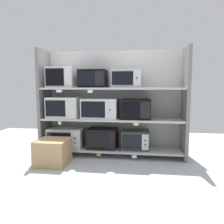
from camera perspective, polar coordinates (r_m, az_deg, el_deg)
The scene contains 24 objects.
ground at distance 2.78m, azimuth -2.90°, elevation -17.34°, with size 6.22×6.00×0.02m, color #B2B7BC.
back_panel at distance 3.80m, azimuth 0.52°, elevation 2.61°, with size 2.42×0.04×1.72m, color #B2B2AD.
upright_left at distance 3.86m, azimuth -17.00°, elevation 2.40°, with size 0.05×0.47×1.72m, color slate.
upright_right at distance 3.57m, azimuth 18.43°, elevation 2.04°, with size 0.05×0.47×1.72m, color slate.
shelf_0 at distance 3.67m, azimuth 0.00°, elevation -9.44°, with size 2.22×0.47×0.03m, color beige.
microwave_0 at distance 3.80m, azimuth -11.57°, elevation -6.34°, with size 0.57×0.42×0.32m.
microwave_1 at distance 3.65m, azimuth -2.50°, elevation -6.71°, with size 0.47×0.39×0.32m.
microwave_2 at distance 3.60m, azimuth 6.00°, elevation -7.09°, with size 0.43×0.34×0.30m.
price_tag_0 at distance 3.64m, azimuth -12.70°, elevation -10.41°, with size 0.06×0.00×0.04m, color beige.
price_tag_1 at distance 3.48m, azimuth -3.44°, elevation -10.97°, with size 0.07×0.00×0.03m, color orange.
price_tag_2 at distance 3.43m, azimuth 5.74°, elevation -11.40°, with size 0.07×0.00×0.05m, color white.
shelf_1 at distance 3.57m, azimuth 0.00°, elevation -1.83°, with size 2.22×0.47×0.03m, color beige.
microwave_3 at distance 3.74m, azimuth -12.15°, elevation 1.20°, with size 0.51×0.42×0.33m.
microwave_4 at distance 3.58m, azimuth -3.08°, elevation 0.94°, with size 0.56×0.42×0.31m.
microwave_5 at distance 3.52m, azimuth 6.12°, elevation 0.80°, with size 0.46×0.38×0.31m.
price_tag_3 at distance 3.54m, azimuth -13.35°, elevation -2.80°, with size 0.05×0.00×0.05m, color white.
price_tag_4 at distance 3.31m, azimuth 6.21°, elevation -3.18°, with size 0.07×0.00×0.03m, color beige.
shelf_2 at distance 3.53m, azimuth 0.00°, elevation 6.08°, with size 2.22×0.47×0.03m, color beige.
microwave_6 at distance 3.74m, azimuth -12.86°, elevation 8.68°, with size 0.44×0.34×0.33m.
microwave_7 at distance 3.59m, azimuth -4.88°, elevation 8.54°, with size 0.43×0.38×0.28m.
microwave_8 at distance 3.51m, azimuth 3.76°, elevation 8.62°, with size 0.46×0.35×0.28m.
price_tag_5 at distance 3.50m, azimuth -13.52°, elevation 5.25°, with size 0.09×0.00×0.04m, color white.
price_tag_6 at distance 3.35m, azimuth -5.67°, elevation 5.31°, with size 0.08×0.00×0.04m, color white.
shipping_carton at distance 3.35m, azimuth -15.03°, elevation -9.91°, with size 0.44×0.44×0.36m, color tan.
Camera 1 is at (0.48, -3.50, 1.11)m, focal length 35.45 mm.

